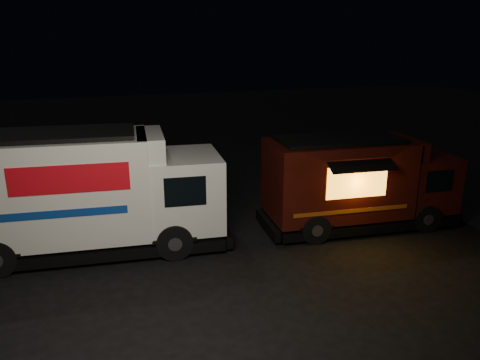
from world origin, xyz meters
The scene contains 3 objects.
ground centered at (0.00, 0.00, 0.00)m, with size 80.00×80.00×0.00m, color black.
white_truck centered at (-3.18, 2.16, 1.68)m, with size 7.41×2.53×3.36m, color silver, non-canonical shape.
red_truck centered at (4.74, 1.24, 1.43)m, with size 6.13×2.25×2.85m, color #3B0D0A, non-canonical shape.
Camera 1 is at (-3.41, -10.53, 5.64)m, focal length 35.00 mm.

